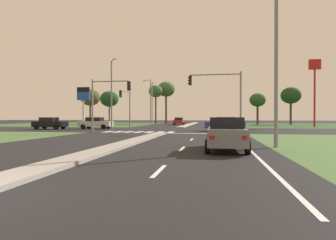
# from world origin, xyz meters

# --- Properties ---
(ground_plane) EXTENTS (200.00, 200.00, 0.00)m
(ground_plane) POSITION_xyz_m (0.00, 30.00, 0.00)
(ground_plane) COLOR black
(grass_verge_far_left) EXTENTS (35.00, 35.00, 0.01)m
(grass_verge_far_left) POSITION_xyz_m (-25.50, 54.50, 0.00)
(grass_verge_far_left) COLOR #385B2D
(grass_verge_far_left) RESTS_ON ground
(grass_verge_far_right) EXTENTS (35.00, 35.00, 0.01)m
(grass_verge_far_right) POSITION_xyz_m (25.50, 54.50, 0.00)
(grass_verge_far_right) COLOR #2D4C28
(grass_verge_far_right) RESTS_ON ground
(median_island_near) EXTENTS (1.20, 22.00, 0.14)m
(median_island_near) POSITION_xyz_m (0.00, 11.00, 0.07)
(median_island_near) COLOR gray
(median_island_near) RESTS_ON ground
(median_island_far) EXTENTS (1.20, 36.00, 0.14)m
(median_island_far) POSITION_xyz_m (0.00, 55.00, 0.07)
(median_island_far) COLOR #ADA89E
(median_island_far) RESTS_ON ground
(lane_dash_near) EXTENTS (0.14, 2.00, 0.01)m
(lane_dash_near) POSITION_xyz_m (3.50, 3.62, 0.01)
(lane_dash_near) COLOR silver
(lane_dash_near) RESTS_ON ground
(lane_dash_second) EXTENTS (0.14, 2.00, 0.01)m
(lane_dash_second) POSITION_xyz_m (3.50, 9.62, 0.01)
(lane_dash_second) COLOR silver
(lane_dash_second) RESTS_ON ground
(lane_dash_third) EXTENTS (0.14, 2.00, 0.01)m
(lane_dash_third) POSITION_xyz_m (3.50, 15.62, 0.01)
(lane_dash_third) COLOR silver
(lane_dash_third) RESTS_ON ground
(edge_line_right) EXTENTS (0.14, 24.00, 0.01)m
(edge_line_right) POSITION_xyz_m (6.85, 12.00, 0.01)
(edge_line_right) COLOR silver
(edge_line_right) RESTS_ON ground
(stop_bar_near) EXTENTS (6.40, 0.50, 0.01)m
(stop_bar_near) POSITION_xyz_m (3.80, 23.00, 0.01)
(stop_bar_near) COLOR silver
(stop_bar_near) RESTS_ON ground
(crosswalk_bar_near) EXTENTS (0.70, 2.80, 0.01)m
(crosswalk_bar_near) POSITION_xyz_m (-6.40, 24.80, 0.01)
(crosswalk_bar_near) COLOR silver
(crosswalk_bar_near) RESTS_ON ground
(crosswalk_bar_second) EXTENTS (0.70, 2.80, 0.01)m
(crosswalk_bar_second) POSITION_xyz_m (-5.25, 24.80, 0.01)
(crosswalk_bar_second) COLOR silver
(crosswalk_bar_second) RESTS_ON ground
(crosswalk_bar_third) EXTENTS (0.70, 2.80, 0.01)m
(crosswalk_bar_third) POSITION_xyz_m (-4.10, 24.80, 0.01)
(crosswalk_bar_third) COLOR silver
(crosswalk_bar_third) RESTS_ON ground
(crosswalk_bar_fourth) EXTENTS (0.70, 2.80, 0.01)m
(crosswalk_bar_fourth) POSITION_xyz_m (-2.95, 24.80, 0.01)
(crosswalk_bar_fourth) COLOR silver
(crosswalk_bar_fourth) RESTS_ON ground
(crosswalk_bar_fifth) EXTENTS (0.70, 2.80, 0.01)m
(crosswalk_bar_fifth) POSITION_xyz_m (-1.80, 24.80, 0.01)
(crosswalk_bar_fifth) COLOR silver
(crosswalk_bar_fifth) RESTS_ON ground
(crosswalk_bar_sixth) EXTENTS (0.70, 2.80, 0.01)m
(crosswalk_bar_sixth) POSITION_xyz_m (-0.65, 24.80, 0.01)
(crosswalk_bar_sixth) COLOR silver
(crosswalk_bar_sixth) RESTS_ON ground
(crosswalk_bar_seventh) EXTENTS (0.70, 2.80, 0.01)m
(crosswalk_bar_seventh) POSITION_xyz_m (0.50, 24.80, 0.01)
(crosswalk_bar_seventh) COLOR silver
(crosswalk_bar_seventh) RESTS_ON ground
(car_grey_near) EXTENTS (1.94, 4.50, 1.61)m
(car_grey_near) POSITION_xyz_m (5.69, 9.34, 0.82)
(car_grey_near) COLOR slate
(car_grey_near) RESTS_ON ground
(car_blue_second) EXTENTS (4.53, 1.98, 1.62)m
(car_blue_second) POSITION_xyz_m (6.27, 28.46, 0.82)
(car_blue_second) COLOR navy
(car_blue_second) RESTS_ON ground
(car_red_third) EXTENTS (2.03, 4.29, 1.51)m
(car_red_third) POSITION_xyz_m (-2.16, 52.71, 0.77)
(car_red_third) COLOR #A31919
(car_red_third) RESTS_ON ground
(car_silver_fourth) EXTENTS (4.51, 1.95, 1.58)m
(car_silver_fourth) POSITION_xyz_m (-10.93, 31.70, 0.80)
(car_silver_fourth) COLOR #B7B7BC
(car_silver_fourth) RESTS_ON ground
(car_black_fifth) EXTENTS (4.33, 1.97, 1.57)m
(car_black_fifth) POSITION_xyz_m (-16.37, 29.52, 0.80)
(car_black_fifth) COLOR black
(car_black_fifth) RESTS_ON ground
(traffic_signal_near_right) EXTENTS (5.22, 0.32, 6.03)m
(traffic_signal_near_right) POSITION_xyz_m (5.76, 23.40, 4.17)
(traffic_signal_near_right) COLOR gray
(traffic_signal_near_right) RESTS_ON ground
(traffic_signal_far_left) EXTENTS (0.32, 4.59, 5.55)m
(traffic_signal_far_left) POSITION_xyz_m (-7.60, 34.94, 3.82)
(traffic_signal_far_left) COLOR gray
(traffic_signal_far_left) RESTS_ON ground
(traffic_signal_near_left) EXTENTS (4.32, 0.32, 5.60)m
(traffic_signal_near_left) POSITION_xyz_m (-6.06, 23.40, 3.83)
(traffic_signal_near_left) COLOR gray
(traffic_signal_near_left) RESTS_ON ground
(street_lamp_near) EXTENTS (1.38, 2.32, 8.68)m
(street_lamp_near) POSITION_xyz_m (8.25, 10.86, 4.91)
(street_lamp_near) COLOR gray
(street_lamp_near) RESTS_ON ground
(street_lamp_second) EXTENTS (1.54, 2.22, 9.02)m
(street_lamp_second) POSITION_xyz_m (-8.24, 30.73, 5.08)
(street_lamp_second) COLOR gray
(street_lamp_second) RESTS_ON ground
(street_lamp_third) EXTENTS (2.03, 1.06, 9.55)m
(street_lamp_third) POSITION_xyz_m (-8.51, 53.87, 5.31)
(street_lamp_third) COLOR gray
(street_lamp_third) RESTS_ON ground
(street_lamp_fourth) EXTENTS (1.06, 1.93, 9.03)m
(street_lamp_fourth) POSITION_xyz_m (-8.29, 55.15, 5.04)
(street_lamp_fourth) COLOR gray
(street_lamp_fourth) RESTS_ON ground
(fastfood_pole_sign) EXTENTS (1.80, 0.40, 10.71)m
(fastfood_pole_sign) POSITION_xyz_m (20.65, 43.17, 7.87)
(fastfood_pole_sign) COLOR red
(fastfood_pole_sign) RESTS_ON ground
(fuel_price_totem) EXTENTS (1.80, 0.24, 5.80)m
(fuel_price_totem) POSITION_xyz_m (-13.09, 32.46, 4.23)
(fuel_price_totem) COLOR silver
(fuel_price_totem) RESTS_ON ground
(treeline_near) EXTENTS (4.73, 4.73, 8.36)m
(treeline_near) POSITION_xyz_m (-24.70, 59.77, 6.31)
(treeline_near) COLOR #423323
(treeline_near) RESTS_ON ground
(treeline_second) EXTENTS (4.10, 4.10, 7.39)m
(treeline_second) POSITION_xyz_m (-18.18, 55.45, 5.63)
(treeline_second) COLOR #423323
(treeline_second) RESTS_ON ground
(treeline_third) EXTENTS (3.21, 3.21, 8.81)m
(treeline_third) POSITION_xyz_m (-8.09, 57.87, 7.33)
(treeline_third) COLOR #423323
(treeline_third) RESTS_ON ground
(treeline_fourth) EXTENTS (4.13, 4.13, 9.88)m
(treeline_fourth) POSITION_xyz_m (-6.18, 60.56, 8.03)
(treeline_fourth) COLOR #423323
(treeline_fourth) RESTS_ON ground
(treeline_fifth) EXTENTS (3.31, 3.31, 6.59)m
(treeline_fifth) POSITION_xyz_m (13.94, 56.90, 5.10)
(treeline_fifth) COLOR #423323
(treeline_fifth) RESTS_ON ground
(treeline_sixth) EXTENTS (4.10, 4.10, 7.90)m
(treeline_sixth) POSITION_xyz_m (20.89, 58.34, 6.10)
(treeline_sixth) COLOR #423323
(treeline_sixth) RESTS_ON ground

